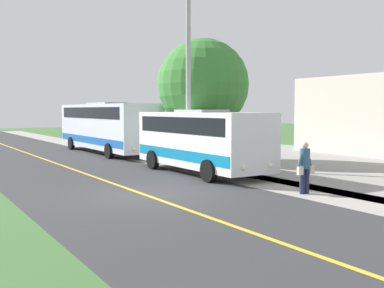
{
  "coord_description": "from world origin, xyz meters",
  "views": [
    {
      "loc": [
        6.7,
        13.81,
        2.84
      ],
      "look_at": [
        -3.5,
        -2.46,
        1.4
      ],
      "focal_mm": 42.95,
      "sensor_mm": 36.0,
      "label": 1
    }
  ],
  "objects_px": {
    "transit_bus_rear": "(106,125)",
    "tree_curbside": "(203,85)",
    "shuttle_bus_front": "(201,138)",
    "pedestrian_with_bags": "(305,166)",
    "street_light_pole": "(186,69)"
  },
  "relations": [
    {
      "from": "transit_bus_rear",
      "to": "tree_curbside",
      "type": "height_order",
      "value": "tree_curbside"
    },
    {
      "from": "shuttle_bus_front",
      "to": "transit_bus_rear",
      "type": "xyz_separation_m",
      "value": [
        -0.05,
        -11.47,
        0.25
      ]
    },
    {
      "from": "transit_bus_rear",
      "to": "shuttle_bus_front",
      "type": "bearing_deg",
      "value": 89.75
    },
    {
      "from": "pedestrian_with_bags",
      "to": "tree_curbside",
      "type": "xyz_separation_m",
      "value": [
        -2.72,
        -10.33,
        3.26
      ]
    },
    {
      "from": "tree_curbside",
      "to": "transit_bus_rear",
      "type": "bearing_deg",
      "value": -68.58
    },
    {
      "from": "street_light_pole",
      "to": "pedestrian_with_bags",
      "type": "bearing_deg",
      "value": 88.55
    },
    {
      "from": "street_light_pole",
      "to": "tree_curbside",
      "type": "bearing_deg",
      "value": -137.17
    },
    {
      "from": "tree_curbside",
      "to": "shuttle_bus_front",
      "type": "bearing_deg",
      "value": 55.55
    },
    {
      "from": "shuttle_bus_front",
      "to": "street_light_pole",
      "type": "height_order",
      "value": "street_light_pole"
    },
    {
      "from": "shuttle_bus_front",
      "to": "street_light_pole",
      "type": "bearing_deg",
      "value": -101.38
    },
    {
      "from": "pedestrian_with_bags",
      "to": "street_light_pole",
      "type": "height_order",
      "value": "street_light_pole"
    },
    {
      "from": "transit_bus_rear",
      "to": "pedestrian_with_bags",
      "type": "distance_m",
      "value": 17.61
    },
    {
      "from": "pedestrian_with_bags",
      "to": "tree_curbside",
      "type": "bearing_deg",
      "value": -104.73
    },
    {
      "from": "pedestrian_with_bags",
      "to": "tree_curbside",
      "type": "relative_size",
      "value": 0.26
    },
    {
      "from": "pedestrian_with_bags",
      "to": "street_light_pole",
      "type": "relative_size",
      "value": 0.2
    }
  ]
}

